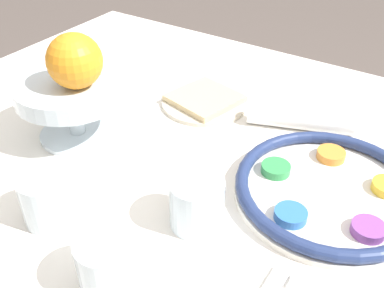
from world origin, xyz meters
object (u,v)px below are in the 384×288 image
fruit_stand (72,96)px  bread_plate (205,101)px  napkin_roll (300,120)px  cup_near (197,203)px  cup_far (48,198)px  seder_plate (330,190)px  orange_fruit (75,61)px  cup_mid (109,263)px

fruit_stand → bread_plate: size_ratio=1.10×
napkin_roll → bread_plate: bearing=6.8°
cup_near → cup_far: same height
seder_plate → napkin_roll: size_ratio=1.47×
orange_fruit → seder_plate: bearing=-167.6°
napkin_roll → orange_fruit: bearing=39.3°
seder_plate → cup_near: bearing=48.1°
bread_plate → cup_mid: bearing=107.2°
seder_plate → cup_near: cup_near is taller
fruit_stand → orange_fruit: size_ratio=2.10×
seder_plate → fruit_stand: (0.44, 0.09, 0.07)m
cup_near → seder_plate: bearing=-131.9°
cup_mid → cup_far: same height
bread_plate → cup_far: bearing=87.9°
orange_fruit → bread_plate: orange_fruit is taller
seder_plate → bread_plate: bearing=-23.7°
cup_near → napkin_roll: bearing=-95.1°
seder_plate → cup_mid: size_ratio=3.74×
cup_near → cup_mid: size_ratio=1.00×
orange_fruit → napkin_roll: size_ratio=0.47×
seder_plate → cup_far: 0.41m
bread_plate → seder_plate: bearing=156.3°
seder_plate → cup_far: (0.32, 0.26, 0.02)m
fruit_stand → cup_near: (-0.30, 0.07, -0.05)m
cup_mid → bread_plate: bearing=-72.8°
fruit_stand → seder_plate: bearing=-168.8°
fruit_stand → napkin_roll: size_ratio=0.98×
seder_plate → napkin_roll: napkin_roll is taller
seder_plate → cup_mid: 0.35m
bread_plate → cup_far: cup_far is taller
bread_plate → cup_far: (0.01, 0.40, 0.03)m
fruit_stand → napkin_roll: fruit_stand is taller
bread_plate → cup_near: cup_near is taller
bread_plate → napkin_roll: bearing=-173.2°
orange_fruit → napkin_roll: 0.42m
napkin_roll → cup_mid: 0.46m
bread_plate → cup_far: size_ratio=2.28×
fruit_stand → bread_plate: 0.27m
bread_plate → cup_near: 0.34m
bread_plate → orange_fruit: bearing=64.3°
seder_plate → cup_near: (0.14, 0.16, 0.02)m
orange_fruit → cup_mid: size_ratio=1.19×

